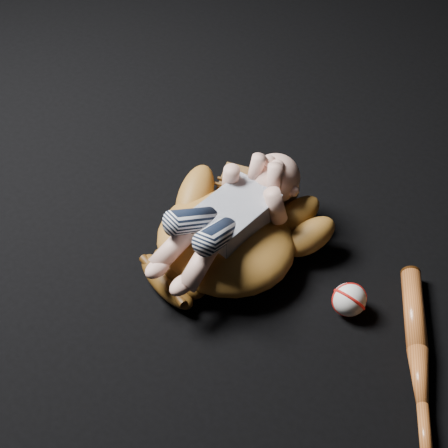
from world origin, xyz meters
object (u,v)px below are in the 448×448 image
object	(u,v)px
newborn_baby	(223,217)
baseball_bat	(419,361)
baseball	(349,300)
baseball_glove	(226,236)

from	to	relation	value
newborn_baby	baseball_bat	size ratio (longest dim) A/B	0.94
baseball	baseball_glove	bearing A→B (deg)	-174.28
baseball	newborn_baby	bearing A→B (deg)	-172.36
baseball_bat	baseball	distance (m)	0.17
newborn_baby	baseball	world-z (taller)	newborn_baby
baseball_glove	newborn_baby	distance (m)	0.06
newborn_baby	baseball	bearing A→B (deg)	12.32
baseball_glove	baseball	size ratio (longest dim) A/B	6.46
baseball_bat	newborn_baby	bearing A→B (deg)	179.28
baseball_glove	baseball_bat	world-z (taller)	baseball_glove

